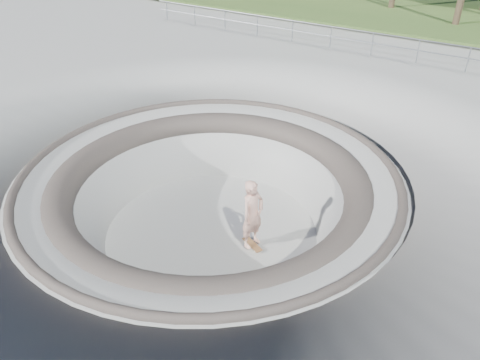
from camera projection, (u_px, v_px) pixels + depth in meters
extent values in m
plane|color=#A0A09B|center=(210.00, 174.00, 12.55)|extent=(180.00, 180.00, 0.00)
torus|color=#A0A09B|center=(212.00, 232.00, 13.61)|extent=(14.00, 14.00, 4.00)
cylinder|color=#A0A09B|center=(212.00, 231.00, 13.59)|extent=(6.60, 6.60, 0.10)
torus|color=#4C433C|center=(210.00, 174.00, 12.57)|extent=(10.24, 10.24, 0.24)
torus|color=#4C433C|center=(210.00, 188.00, 12.79)|extent=(8.91, 8.91, 0.81)
cylinder|color=gray|center=(374.00, 33.00, 20.40)|extent=(25.00, 0.05, 0.05)
cylinder|color=gray|center=(372.00, 43.00, 20.64)|extent=(25.00, 0.05, 0.05)
cube|color=olive|center=(252.00, 244.00, 12.91)|extent=(0.76, 0.48, 0.02)
cylinder|color=#A8A9AD|center=(252.00, 245.00, 12.92)|extent=(0.09, 0.15, 0.03)
cylinder|color=#A8A9AD|center=(252.00, 245.00, 12.92)|extent=(0.09, 0.15, 0.03)
cylinder|color=silver|center=(252.00, 245.00, 12.93)|extent=(0.06, 0.05, 0.06)
cylinder|color=silver|center=(252.00, 245.00, 12.93)|extent=(0.06, 0.05, 0.06)
cylinder|color=silver|center=(252.00, 245.00, 12.93)|extent=(0.06, 0.05, 0.06)
cylinder|color=silver|center=(252.00, 245.00, 12.93)|extent=(0.06, 0.05, 0.06)
imported|color=#E7AC95|center=(253.00, 214.00, 12.37)|extent=(0.60, 0.80, 2.01)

